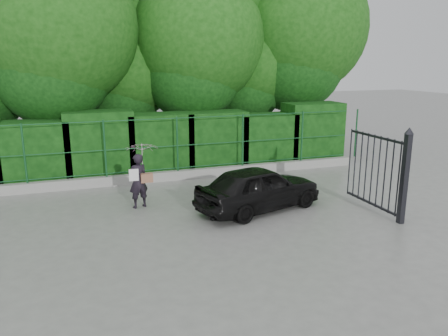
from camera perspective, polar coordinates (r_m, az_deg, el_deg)
name	(u,v)px	position (r m, az deg, el deg)	size (l,w,h in m)	color
ground	(206,229)	(10.41, -2.41, -7.92)	(80.00, 80.00, 0.00)	gray
kerb	(166,176)	(14.52, -7.55, -1.06)	(14.00, 0.25, 0.30)	#9E9E99
fence	(172,144)	(14.34, -6.81, 3.07)	(14.13, 0.06, 1.80)	#144B23
hedge	(161,144)	(15.29, -8.29, 3.16)	(14.20, 1.20, 2.28)	black
trees	(175,40)	(17.46, -6.47, 16.27)	(17.10, 6.15, 8.08)	black
gate	(391,171)	(11.59, 20.99, -0.42)	(0.22, 2.33, 2.36)	black
woman	(141,165)	(11.80, -10.77, 0.35)	(0.90, 0.89, 1.75)	black
car	(259,188)	(11.55, 4.60, -2.59)	(1.41, 3.51, 1.20)	black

